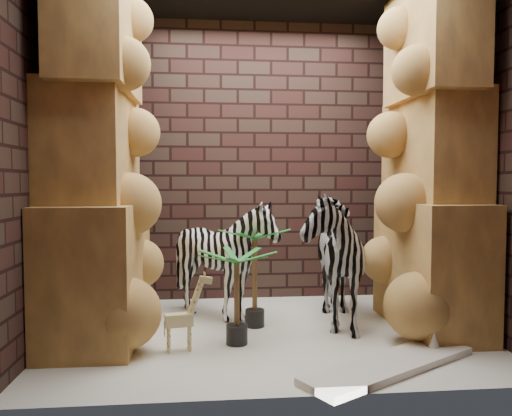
{
  "coord_description": "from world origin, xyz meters",
  "views": [
    {
      "loc": [
        -0.49,
        -4.02,
        1.27
      ],
      "look_at": [
        -0.09,
        0.15,
        1.05
      ],
      "focal_mm": 34.04,
      "sensor_mm": 36.0,
      "label": 1
    }
  ],
  "objects": [
    {
      "name": "floor",
      "position": [
        0.0,
        0.0,
        0.0
      ],
      "size": [
        3.5,
        3.5,
        0.0
      ],
      "primitive_type": "plane",
      "color": "#E8E6C6",
      "rests_on": "ground"
    },
    {
      "name": "wall_back",
      "position": [
        0.0,
        1.25,
        1.5
      ],
      "size": [
        3.5,
        0.0,
        3.5
      ],
      "primitive_type": "plane",
      "rotation": [
        1.57,
        0.0,
        0.0
      ],
      "color": "black",
      "rests_on": "ground"
    },
    {
      "name": "wall_front",
      "position": [
        0.0,
        -1.25,
        1.5
      ],
      "size": [
        3.5,
        0.0,
        3.5
      ],
      "primitive_type": "plane",
      "rotation": [
        -1.57,
        0.0,
        0.0
      ],
      "color": "black",
      "rests_on": "ground"
    },
    {
      "name": "wall_left",
      "position": [
        -1.75,
        0.0,
        1.5
      ],
      "size": [
        0.0,
        3.0,
        3.0
      ],
      "primitive_type": "plane",
      "rotation": [
        1.57,
        0.0,
        1.57
      ],
      "color": "black",
      "rests_on": "ground"
    },
    {
      "name": "wall_right",
      "position": [
        1.75,
        0.0,
        1.5
      ],
      "size": [
        0.0,
        3.0,
        3.0
      ],
      "primitive_type": "plane",
      "rotation": [
        1.57,
        0.0,
        -1.57
      ],
      "color": "black",
      "rests_on": "ground"
    },
    {
      "name": "rock_pillar_left",
      "position": [
        -1.4,
        0.0,
        1.5
      ],
      "size": [
        0.68,
        1.3,
        3.0
      ],
      "primitive_type": null,
      "color": "#DEA64F",
      "rests_on": "floor"
    },
    {
      "name": "rock_pillar_right",
      "position": [
        1.42,
        0.0,
        1.5
      ],
      "size": [
        0.58,
        1.25,
        3.0
      ],
      "primitive_type": null,
      "color": "#DEA64F",
      "rests_on": "floor"
    },
    {
      "name": "zebra_right",
      "position": [
        0.56,
        0.23,
        0.7
      ],
      "size": [
        0.73,
        1.23,
        1.4
      ],
      "primitive_type": "imported",
      "rotation": [
        0.0,
        0.0,
        -0.08
      ],
      "color": "white",
      "rests_on": "floor"
    },
    {
      "name": "zebra_left",
      "position": [
        -0.36,
        0.43,
        0.5
      ],
      "size": [
        0.95,
        1.16,
        1.01
      ],
      "primitive_type": "imported",
      "rotation": [
        0.0,
        0.0,
        0.05
      ],
      "color": "white",
      "rests_on": "floor"
    },
    {
      "name": "giraffe_toy",
      "position": [
        -0.72,
        -0.39,
        0.3
      ],
      "size": [
        0.33,
        0.16,
        0.61
      ],
      "primitive_type": null,
      "rotation": [
        0.0,
        0.0,
        0.2
      ],
      "color": "beige",
      "rests_on": "floor"
    },
    {
      "name": "palm_front",
      "position": [
        -0.1,
        0.18,
        0.44
      ],
      "size": [
        0.36,
        0.36,
        0.89
      ],
      "primitive_type": null,
      "color": "#1F6626",
      "rests_on": "floor"
    },
    {
      "name": "palm_back",
      "position": [
        -0.28,
        -0.27,
        0.38
      ],
      "size": [
        0.36,
        0.36,
        0.75
      ],
      "primitive_type": null,
      "color": "#1F6626",
      "rests_on": "floor"
    },
    {
      "name": "surfboard",
      "position": [
        0.73,
        -0.88,
        0.03
      ],
      "size": [
        1.41,
        1.02,
        0.05
      ],
      "primitive_type": "cube",
      "rotation": [
        0.0,
        0.0,
        0.53
      ],
      "color": "silver",
      "rests_on": "floor"
    }
  ]
}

